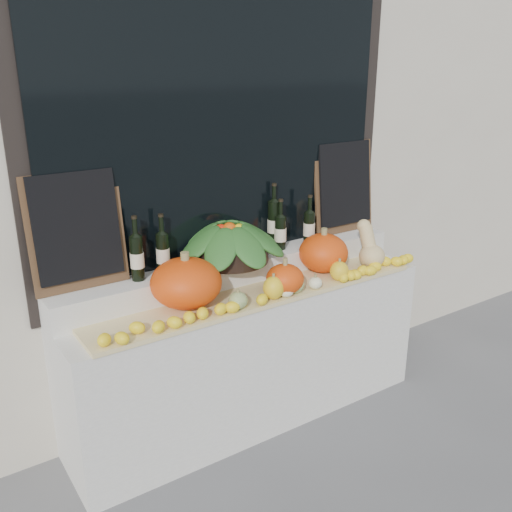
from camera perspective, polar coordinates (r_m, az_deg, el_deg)
storefront_facade at (r=3.77m, az=-7.16°, el=19.90°), size 7.00×0.94×4.50m
display_sill at (r=3.61m, az=-0.67°, el=-9.87°), size 2.30×0.55×0.88m
rear_tier at (r=3.51m, az=-2.04°, el=-1.44°), size 2.30×0.25×0.16m
straw_bedding at (r=3.32m, az=0.48°, el=-3.95°), size 2.10×0.32×0.02m
pumpkin_left at (r=3.12m, az=-7.01°, el=-2.68°), size 0.45×0.45×0.27m
pumpkin_right at (r=3.63m, az=6.75°, el=0.32°), size 0.39×0.39×0.24m
pumpkin_center at (r=3.29m, az=2.91°, el=-2.30°), size 0.26×0.26×0.17m
butternut_squash at (r=3.76m, az=11.33°, el=0.70°), size 0.17×0.22×0.30m
decorative_gourds at (r=3.29m, az=3.66°, el=-2.89°), size 0.84×0.12×0.16m
lemon_heap at (r=3.22m, az=1.59°, el=-3.87°), size 2.20×0.16×0.06m
produce_bowl at (r=3.40m, az=-2.65°, el=1.46°), size 0.71×0.71×0.25m
wine_bottle_far_left at (r=3.17m, az=-11.81°, el=-0.13°), size 0.08×0.08×0.37m
wine_bottle_near_left at (r=3.24m, az=-9.29°, el=0.34°), size 0.08×0.08×0.35m
wine_bottle_tall at (r=3.64m, az=1.80°, el=3.27°), size 0.08×0.08×0.41m
wine_bottle_near_right at (r=3.61m, az=2.45°, el=2.40°), size 0.08×0.08×0.33m
wine_bottle_far_right at (r=3.74m, az=5.34°, el=2.92°), size 0.08×0.08×0.32m
chalkboard_left at (r=3.08m, az=-17.49°, el=2.56°), size 0.50×0.10×0.62m
chalkboard_right at (r=3.97m, az=8.82°, el=6.95°), size 0.50×0.10×0.62m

